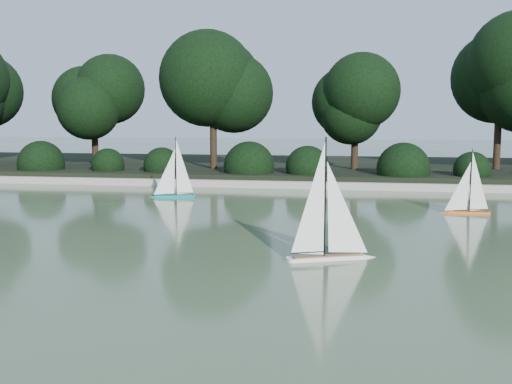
% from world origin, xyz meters
% --- Properties ---
extents(ground, '(80.00, 80.00, 0.00)m').
position_xyz_m(ground, '(0.00, 0.00, 0.00)').
color(ground, '#3D5130').
rests_on(ground, ground).
extents(pond_coping, '(40.00, 0.35, 0.18)m').
position_xyz_m(pond_coping, '(0.00, 9.00, 0.09)').
color(pond_coping, gray).
rests_on(pond_coping, ground).
extents(far_bank, '(40.00, 8.00, 0.30)m').
position_xyz_m(far_bank, '(0.00, 13.00, 0.15)').
color(far_bank, black).
rests_on(far_bank, ground).
extents(tree_line, '(26.31, 3.93, 4.39)m').
position_xyz_m(tree_line, '(1.23, 11.44, 2.64)').
color(tree_line, black).
rests_on(tree_line, ground).
extents(shrub_hedge, '(29.10, 1.10, 1.10)m').
position_xyz_m(shrub_hedge, '(0.00, 9.90, 0.45)').
color(shrub_hedge, black).
rests_on(shrub_hedge, ground).
extents(sailboat_white_b, '(1.21, 0.63, 1.70)m').
position_xyz_m(sailboat_white_b, '(0.92, 1.19, 0.26)').
color(sailboat_white_b, white).
rests_on(sailboat_white_b, ground).
extents(sailboat_orange, '(0.96, 0.24, 1.31)m').
position_xyz_m(sailboat_orange, '(3.15, 5.45, 0.21)').
color(sailboat_orange, orange).
rests_on(sailboat_orange, ground).
extents(sailboat_teal, '(1.06, 0.41, 1.45)m').
position_xyz_m(sailboat_teal, '(-3.02, 6.81, 0.23)').
color(sailboat_teal, '#058A8C').
rests_on(sailboat_teal, ground).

